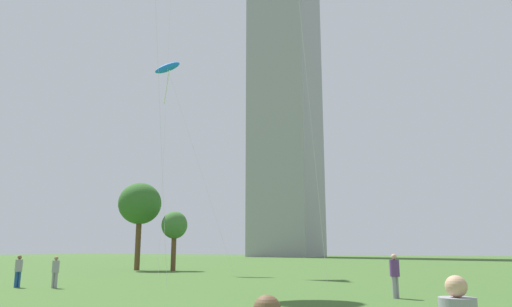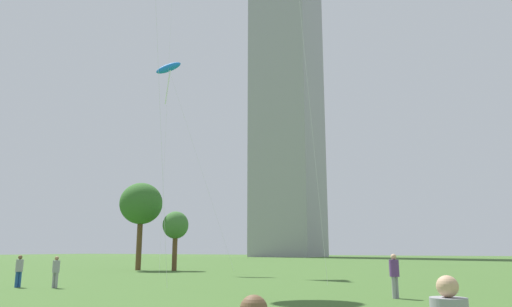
% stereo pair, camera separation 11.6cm
% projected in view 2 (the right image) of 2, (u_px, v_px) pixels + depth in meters
% --- Properties ---
extents(person_standing_0, '(0.38, 0.38, 1.72)m').
position_uv_depth(person_standing_0, '(394.00, 273.00, 18.72)').
color(person_standing_0, gray).
rests_on(person_standing_0, ground).
extents(person_standing_3, '(0.34, 0.34, 1.55)m').
position_uv_depth(person_standing_3, '(56.00, 270.00, 23.61)').
color(person_standing_3, gray).
rests_on(person_standing_3, ground).
extents(person_standing_5, '(0.35, 0.35, 1.60)m').
position_uv_depth(person_standing_5, '(19.00, 269.00, 24.02)').
color(person_standing_5, '#1E478C').
rests_on(person_standing_5, ground).
extents(kite_flying_3, '(6.67, 4.30, 19.39)m').
position_uv_depth(kite_flying_3, '(168.00, 69.00, 44.22)').
color(kite_flying_3, silver).
rests_on(kite_flying_3, ground).
extents(park_tree_0, '(3.96, 3.96, 8.04)m').
position_uv_depth(park_tree_0, '(141.00, 204.00, 44.28)').
color(park_tree_0, brown).
rests_on(park_tree_0, ground).
extents(park_tree_2, '(2.34, 2.34, 5.29)m').
position_uv_depth(park_tree_2, '(176.00, 226.00, 42.95)').
color(park_tree_2, brown).
rests_on(park_tree_2, ground).
extents(distant_highrise_0, '(16.60, 14.88, 101.68)m').
position_uv_depth(distant_highrise_0, '(286.00, 65.00, 127.55)').
color(distant_highrise_0, '#939399').
rests_on(distant_highrise_0, ground).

